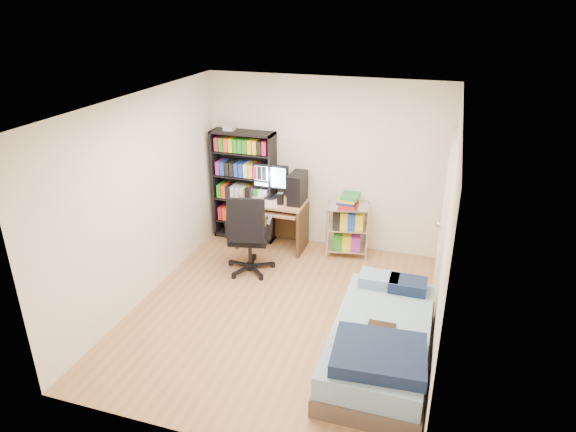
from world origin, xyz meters
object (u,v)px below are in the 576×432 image
(office_chair, at_px, (249,248))
(bed, at_px, (381,342))
(computer_desk, at_px, (279,204))
(media_shelf, at_px, (244,185))

(office_chair, relative_size, bed, 0.58)
(bed, bearing_deg, computer_desk, 129.59)
(media_shelf, distance_m, computer_desk, 0.65)
(bed, bearing_deg, media_shelf, 135.82)
(media_shelf, relative_size, bed, 0.89)
(computer_desk, bearing_deg, bed, -50.41)
(office_chair, bearing_deg, media_shelf, 102.86)
(media_shelf, height_order, bed, media_shelf)
(office_chair, xyz_separation_m, bed, (1.97, -1.35, -0.11))
(media_shelf, height_order, computer_desk, media_shelf)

